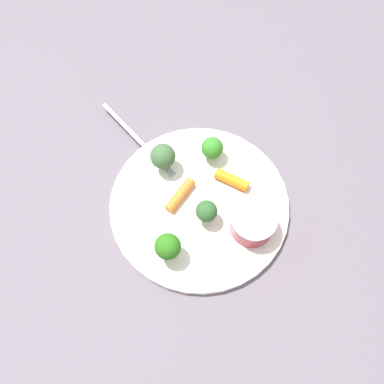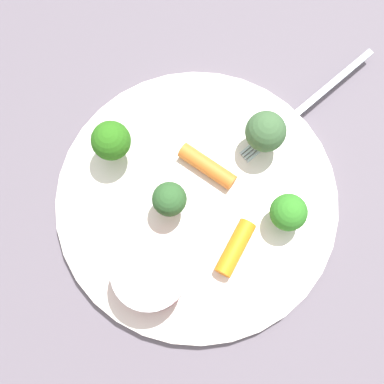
{
  "view_description": "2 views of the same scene",
  "coord_description": "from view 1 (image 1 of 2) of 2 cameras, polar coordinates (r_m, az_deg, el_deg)",
  "views": [
    {
      "loc": [
        0.26,
        -0.02,
        0.59
      ],
      "look_at": [
        -0.01,
        -0.01,
        0.02
      ],
      "focal_mm": 39.35,
      "sensor_mm": 36.0,
      "label": 1
    },
    {
      "loc": [
        0.01,
        0.12,
        0.44
      ],
      "look_at": [
        0.0,
        -0.0,
        0.02
      ],
      "focal_mm": 43.71,
      "sensor_mm": 36.0,
      "label": 2
    }
  ],
  "objects": [
    {
      "name": "ground_plane",
      "position": [
        0.65,
        0.99,
        -1.95
      ],
      "size": [
        2.4,
        2.4,
        0.0
      ],
      "primitive_type": "plane",
      "color": "#5D5460"
    },
    {
      "name": "plate",
      "position": [
        0.64,
        0.99,
        -1.74
      ],
      "size": [
        0.27,
        0.27,
        0.01
      ],
      "primitive_type": "cylinder",
      "color": "silver",
      "rests_on": "ground_plane"
    },
    {
      "name": "sauce_cup",
      "position": [
        0.61,
        8.23,
        -4.19
      ],
      "size": [
        0.07,
        0.07,
        0.04
      ],
      "color": "maroon",
      "rests_on": "plate"
    },
    {
      "name": "broccoli_floret_0",
      "position": [
        0.6,
        1.97,
        -2.64
      ],
      "size": [
        0.03,
        0.03,
        0.04
      ],
      "color": "#9BAD5E",
      "rests_on": "plate"
    },
    {
      "name": "broccoli_floret_1",
      "position": [
        0.58,
        -3.3,
        -7.41
      ],
      "size": [
        0.04,
        0.04,
        0.05
      ],
      "color": "#8BC368",
      "rests_on": "plate"
    },
    {
      "name": "broccoli_floret_2",
      "position": [
        0.65,
        2.76,
        5.96
      ],
      "size": [
        0.03,
        0.03,
        0.04
      ],
      "color": "#82BC68",
      "rests_on": "plate"
    },
    {
      "name": "broccoli_floret_3",
      "position": [
        0.64,
        -3.97,
        4.8
      ],
      "size": [
        0.04,
        0.04,
        0.05
      ],
      "color": "#7DB06A",
      "rests_on": "plate"
    },
    {
      "name": "carrot_stick_0",
      "position": [
        0.63,
        -1.63,
        -0.43
      ],
      "size": [
        0.06,
        0.05,
        0.02
      ],
      "primitive_type": "cylinder",
      "rotation": [
        1.57,
        0.0,
        0.92
      ],
      "color": "orange",
      "rests_on": "plate"
    },
    {
      "name": "carrot_stick_1",
      "position": [
        0.65,
        5.4,
        1.65
      ],
      "size": [
        0.04,
        0.05,
        0.02
      ],
      "primitive_type": "cylinder",
      "rotation": [
        1.57,
        0.0,
        2.62
      ],
      "color": "orange",
      "rests_on": "plate"
    },
    {
      "name": "fork",
      "position": [
        0.69,
        -7.28,
        6.99
      ],
      "size": [
        0.15,
        0.12,
        0.0
      ],
      "color": "#AEBEC7",
      "rests_on": "plate"
    }
  ]
}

